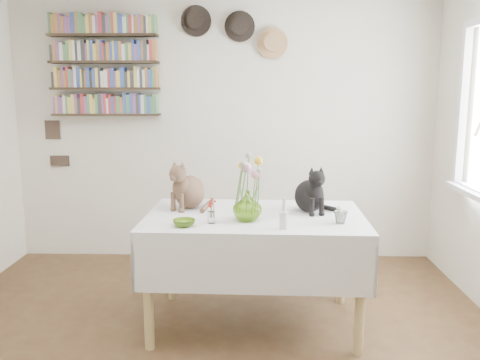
{
  "coord_description": "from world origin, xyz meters",
  "views": [
    {
      "loc": [
        0.27,
        -2.61,
        1.64
      ],
      "look_at": [
        0.19,
        0.66,
        1.05
      ],
      "focal_mm": 38.0,
      "sensor_mm": 36.0,
      "label": 1
    }
  ],
  "objects_px": {
    "dining_table": "(255,242)",
    "tabby_cat": "(190,183)",
    "bookshelf_unit": "(104,66)",
    "flower_vase": "(247,206)",
    "black_cat": "(309,187)"
  },
  "relations": [
    {
      "from": "dining_table",
      "to": "bookshelf_unit",
      "type": "bearing_deg",
      "value": 134.78
    },
    {
      "from": "dining_table",
      "to": "flower_vase",
      "type": "height_order",
      "value": "flower_vase"
    },
    {
      "from": "flower_vase",
      "to": "bookshelf_unit",
      "type": "distance_m",
      "value": 2.26
    },
    {
      "from": "dining_table",
      "to": "tabby_cat",
      "type": "bearing_deg",
      "value": 156.27
    },
    {
      "from": "flower_vase",
      "to": "bookshelf_unit",
      "type": "height_order",
      "value": "bookshelf_unit"
    },
    {
      "from": "black_cat",
      "to": "bookshelf_unit",
      "type": "height_order",
      "value": "bookshelf_unit"
    },
    {
      "from": "flower_vase",
      "to": "dining_table",
      "type": "bearing_deg",
      "value": 72.44
    },
    {
      "from": "dining_table",
      "to": "black_cat",
      "type": "relative_size",
      "value": 4.46
    },
    {
      "from": "flower_vase",
      "to": "tabby_cat",
      "type": "bearing_deg",
      "value": 138.79
    },
    {
      "from": "dining_table",
      "to": "black_cat",
      "type": "xyz_separation_m",
      "value": [
        0.38,
        0.11,
        0.36
      ]
    },
    {
      "from": "black_cat",
      "to": "tabby_cat",
      "type": "bearing_deg",
      "value": 157.32
    },
    {
      "from": "dining_table",
      "to": "bookshelf_unit",
      "type": "xyz_separation_m",
      "value": [
        -1.39,
        1.4,
        1.25
      ]
    },
    {
      "from": "dining_table",
      "to": "black_cat",
      "type": "height_order",
      "value": "black_cat"
    },
    {
      "from": "tabby_cat",
      "to": "flower_vase",
      "type": "distance_m",
      "value": 0.56
    },
    {
      "from": "flower_vase",
      "to": "bookshelf_unit",
      "type": "xyz_separation_m",
      "value": [
        -1.34,
        1.56,
        0.95
      ]
    }
  ]
}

